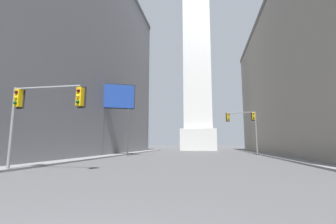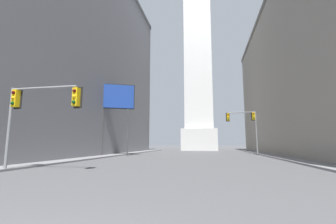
% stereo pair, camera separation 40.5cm
% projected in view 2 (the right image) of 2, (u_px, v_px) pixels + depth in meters
% --- Properties ---
extents(sidewalk_left, '(5.00, 67.17, 0.15)m').
position_uv_depth(sidewalk_left, '(72.00, 158.00, 24.04)').
color(sidewalk_left, slate).
rests_on(sidewalk_left, ground_plane).
extents(sidewalk_right, '(5.00, 67.17, 0.15)m').
position_uv_depth(sidewalk_right, '(321.00, 162.00, 19.64)').
color(sidewalk_right, slate).
rests_on(sidewalk_right, ground_plane).
extents(building_left, '(22.69, 46.71, 31.19)m').
position_uv_depth(building_left, '(39.00, 52.00, 34.29)').
color(building_left, slate).
rests_on(building_left, ground_plane).
extents(obelisk, '(8.57, 8.57, 65.81)m').
position_uv_depth(obelisk, '(198.00, 31.00, 60.17)').
color(obelisk, silver).
rests_on(obelisk, ground_plane).
extents(traffic_light_near_left, '(5.03, 0.52, 5.21)m').
position_uv_depth(traffic_light_near_left, '(34.00, 106.00, 13.92)').
color(traffic_light_near_left, slate).
rests_on(traffic_light_near_left, ground_plane).
extents(traffic_light_mid_right, '(4.52, 0.52, 6.47)m').
position_uv_depth(traffic_light_mid_right, '(246.00, 122.00, 33.88)').
color(traffic_light_mid_right, slate).
rests_on(traffic_light_mid_right, ground_plane).
extents(billboard_sign, '(4.64, 2.24, 9.91)m').
position_uv_depth(billboard_sign, '(116.00, 99.00, 31.08)').
color(billboard_sign, '#3F3F42').
rests_on(billboard_sign, ground_plane).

